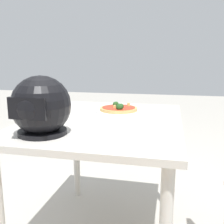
# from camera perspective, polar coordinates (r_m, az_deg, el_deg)

# --- Properties ---
(dining_table) EXTENTS (0.84, 1.08, 0.77)m
(dining_table) POSITION_cam_1_polar(r_m,az_deg,el_deg) (1.47, -1.64, -5.19)
(dining_table) COLOR beige
(dining_table) RESTS_ON ground
(pizza_plate) EXTENTS (0.29, 0.29, 0.01)m
(pizza_plate) POSITION_cam_1_polar(r_m,az_deg,el_deg) (1.62, 1.48, 0.16)
(pizza_plate) COLOR white
(pizza_plate) RESTS_ON dining_table
(pizza) EXTENTS (0.24, 0.24, 0.06)m
(pizza) POSITION_cam_1_polar(r_m,az_deg,el_deg) (1.62, 1.48, 0.82)
(pizza) COLOR tan
(pizza) RESTS_ON pizza_plate
(motorcycle_helmet) EXTENTS (0.26, 0.26, 0.26)m
(motorcycle_helmet) POSITION_cam_1_polar(r_m,az_deg,el_deg) (1.16, -15.43, 1.13)
(motorcycle_helmet) COLOR black
(motorcycle_helmet) RESTS_ON dining_table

